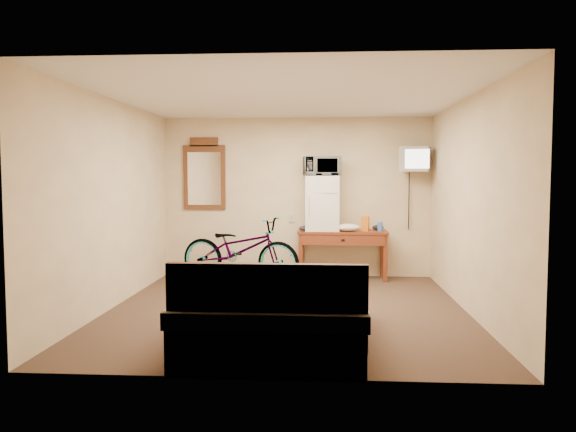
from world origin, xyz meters
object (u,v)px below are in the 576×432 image
Objects in this scene: microwave at (322,166)px; crt_television at (415,159)px; blue_cup at (380,227)px; wall_mirror at (204,175)px; mini_fridge at (322,203)px; desk at (342,238)px; bicycle at (240,249)px; bed at (276,313)px.

microwave is 0.88× the size of crt_television.
blue_cup is 2.88m from wall_mirror.
crt_television is at bearing 7.21° from blue_cup.
mini_fridge is at bearing -6.87° from wall_mirror.
desk is 1.64× the size of mini_fridge.
microwave is at bearing 174.14° from blue_cup.
microwave is at bearing -60.09° from bicycle.
mini_fridge is at bearing -133.73° from microwave.
crt_television is 3.29m from wall_mirror.
microwave is 1.28m from blue_cup.
bed is at bearing -106.81° from microwave.
bicycle is at bearing -174.66° from microwave.
blue_cup is 3.61m from bed.
desk is at bearing -64.94° from bicycle.
mini_fridge is 0.96m from blue_cup.
bed is (-0.41, -3.42, -0.88)m from mini_fridge.
mini_fridge reaches higher than blue_cup.
microwave is at bearing 171.42° from desk.
mini_fridge is 0.45× the size of bicycle.
bicycle is (-2.10, -0.24, -0.33)m from blue_cup.
blue_cup is at bearing -15.87° from microwave.
blue_cup is (0.89, -0.09, -0.35)m from mini_fridge.
microwave is at bearing 83.19° from bed.
mini_fridge is at bearing 83.19° from bed.
wall_mirror reaches higher than bicycle.
crt_television is 2.96m from bicycle.
desk is at bearing -18.59° from microwave.
crt_television reaches higher than bicycle.
crt_television is 0.33× the size of bicycle.
wall_mirror reaches higher than mini_fridge.
desk is 2.25× the size of crt_television.
desk is 0.60m from blue_cup.
bicycle is at bearing -40.68° from wall_mirror.
crt_television reaches higher than bed.
bicycle is (-1.22, -0.33, -0.68)m from mini_fridge.
crt_television reaches higher than microwave.
mini_fridge is 0.39× the size of bed.
desk is 2.41m from wall_mirror.
microwave is 1.88m from wall_mirror.
bicycle is (-1.22, -0.33, -1.25)m from microwave.
wall_mirror reaches higher than crt_television.
wall_mirror is 4.14m from bed.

